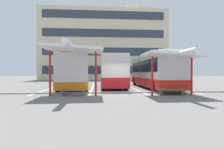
{
  "coord_description": "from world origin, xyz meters",
  "views": [
    {
      "loc": [
        -1.57,
        -13.77,
        1.61
      ],
      "look_at": [
        -0.27,
        2.68,
        1.46
      ],
      "focal_mm": 29.56,
      "sensor_mm": 36.0,
      "label": 1
    }
  ],
  "objects": [
    {
      "name": "platform_kerb",
      "position": [
        0.0,
        0.68,
        0.06
      ],
      "size": [
        44.0,
        0.24,
        0.12
      ],
      "primitive_type": "cube",
      "color": "#ADADA8",
      "rests_on": "ground"
    },
    {
      "name": "bench_1",
      "position": [
        -3.26,
        -0.74,
        0.34
      ],
      "size": [
        1.79,
        0.6,
        0.45
      ],
      "color": "brown",
      "rests_on": "ground"
    },
    {
      "name": "coach_bus_1",
      "position": [
        0.2,
        7.52,
        1.68
      ],
      "size": [
        2.95,
        11.85,
        3.66
      ],
      "color": "silver",
      "rests_on": "ground"
    },
    {
      "name": "ground_plane",
      "position": [
        0.0,
        0.0,
        0.0
      ],
      "size": [
        160.0,
        160.0,
        0.0
      ],
      "primitive_type": "plane",
      "color": "slate"
    },
    {
      "name": "waiting_shelter_1",
      "position": [
        -3.26,
        -1.02,
        3.2
      ],
      "size": [
        4.16,
        5.1,
        3.49
      ],
      "color": "red",
      "rests_on": "ground"
    },
    {
      "name": "lane_stripe_2",
      "position": [
        2.13,
        6.37,
        0.0
      ],
      "size": [
        0.16,
        14.0,
        0.01
      ],
      "primitive_type": "cube",
      "color": "white",
      "rests_on": "ground"
    },
    {
      "name": "lane_stripe_1",
      "position": [
        -2.13,
        6.37,
        0.0
      ],
      "size": [
        0.16,
        14.0,
        0.01
      ],
      "primitive_type": "cube",
      "color": "white",
      "rests_on": "ground"
    },
    {
      "name": "lane_stripe_0",
      "position": [
        -6.38,
        6.37,
        0.0
      ],
      "size": [
        0.16,
        14.0,
        0.01
      ],
      "primitive_type": "cube",
      "color": "white",
      "rests_on": "ground"
    },
    {
      "name": "bench_2",
      "position": [
        3.69,
        -0.98,
        0.34
      ],
      "size": [
        1.81,
        0.47,
        0.45
      ],
      "color": "brown",
      "rests_on": "ground"
    },
    {
      "name": "lane_stripe_3",
      "position": [
        6.38,
        6.37,
        0.0
      ],
      "size": [
        0.16,
        14.0,
        0.01
      ],
      "primitive_type": "cube",
      "color": "white",
      "rests_on": "ground"
    },
    {
      "name": "coach_bus_0",
      "position": [
        -4.06,
        6.53,
        1.67
      ],
      "size": [
        3.58,
        12.59,
        3.57
      ],
      "color": "silver",
      "rests_on": "ground"
    },
    {
      "name": "coach_bus_2",
      "position": [
        4.33,
        5.37,
        1.74
      ],
      "size": [
        2.77,
        12.01,
        3.75
      ],
      "color": "silver",
      "rests_on": "ground"
    },
    {
      "name": "terminal_building",
      "position": [
        0.03,
        35.18,
        8.4
      ],
      "size": [
        30.08,
        14.03,
        19.52
      ],
      "color": "beige",
      "rests_on": "ground"
    },
    {
      "name": "waiting_shelter_2",
      "position": [
        3.69,
        -1.43,
        2.78
      ],
      "size": [
        3.87,
        4.78,
        3.04
      ],
      "color": "red",
      "rests_on": "ground"
    }
  ]
}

